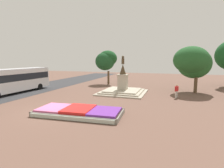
% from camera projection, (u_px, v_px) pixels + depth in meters
% --- Properties ---
extents(ground_plane, '(88.58, 88.58, 0.00)m').
position_uv_depth(ground_plane, '(52.00, 111.00, 14.98)').
color(ground_plane, brown).
extents(flower_planter, '(7.24, 3.59, 0.57)m').
position_uv_depth(flower_planter, '(79.00, 112.00, 14.03)').
color(flower_planter, '#38281C').
rests_on(flower_planter, ground_plane).
extents(statue_monument, '(5.90, 5.90, 4.89)m').
position_uv_depth(statue_monument, '(123.00, 88.00, 22.98)').
color(statue_monument, '#B4AA96').
rests_on(statue_monument, ground_plane).
extents(city_bus, '(2.74, 11.10, 3.20)m').
position_uv_depth(city_bus, '(12.00, 80.00, 22.45)').
color(city_bus, silver).
rests_on(city_bus, ground_plane).
extents(pedestrian_with_handbag, '(0.42, 0.45, 1.63)m').
position_uv_depth(pedestrian_with_handbag, '(177.00, 90.00, 19.95)').
color(pedestrian_with_handbag, beige).
rests_on(pedestrian_with_handbag, ground_plane).
extents(park_tree_behind_statue, '(3.79, 3.54, 5.97)m').
position_uv_depth(park_tree_behind_statue, '(106.00, 60.00, 31.07)').
color(park_tree_behind_statue, brown).
rests_on(park_tree_behind_statue, ground_plane).
extents(park_tree_far_right, '(4.89, 4.81, 6.12)m').
position_uv_depth(park_tree_far_right, '(193.00, 62.00, 23.07)').
color(park_tree_far_right, brown).
rests_on(park_tree_far_right, ground_plane).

